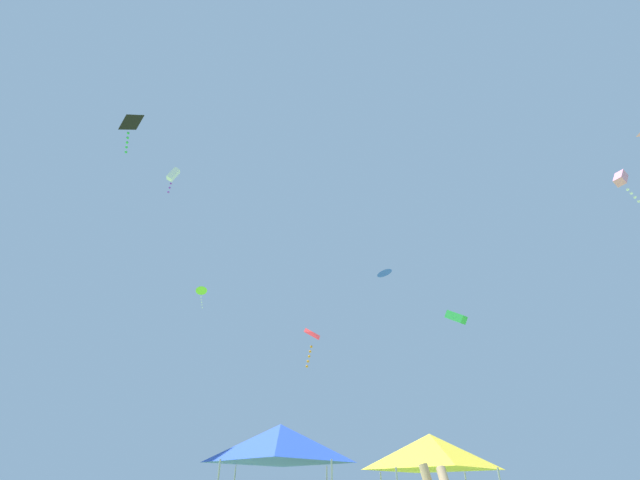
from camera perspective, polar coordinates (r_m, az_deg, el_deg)
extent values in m
pyramid|color=blue|center=(14.78, -5.38, -25.34)|extent=(3.38, 3.38, 1.08)
pyramid|color=yellow|center=(15.11, 14.63, -25.62)|extent=(3.12, 3.12, 1.00)
cone|color=blue|center=(38.62, 8.55, -4.29)|extent=(1.52, 1.54, 0.58)
pyramid|color=red|center=(24.02, -0.97, -12.29)|extent=(1.20, 1.24, 0.81)
sphere|color=orange|center=(23.77, -1.17, -14.04)|extent=(0.14, 0.14, 0.14)
sphere|color=orange|center=(23.65, -1.32, -14.64)|extent=(0.14, 0.14, 0.14)
sphere|color=orange|center=(23.54, -1.47, -15.25)|extent=(0.14, 0.14, 0.14)
sphere|color=orange|center=(23.43, -1.61, -15.87)|extent=(0.14, 0.14, 0.14)
sphere|color=orange|center=(23.32, -1.77, -16.49)|extent=(0.14, 0.14, 0.14)
cube|color=white|center=(36.94, -18.98, 8.27)|extent=(1.00, 0.64, 1.25)
sphere|color=purple|center=(36.22, -19.26, 7.12)|extent=(0.16, 0.16, 0.16)
sphere|color=purple|center=(35.82, -19.42, 6.59)|extent=(0.16, 0.16, 0.16)
sphere|color=purple|center=(35.41, -19.57, 6.05)|extent=(0.16, 0.16, 0.16)
cube|color=green|center=(22.35, 17.68, -9.78)|extent=(0.96, 1.07, 0.87)
cone|color=#75D138|center=(38.26, -15.53, -6.47)|extent=(1.23, 1.20, 0.54)
sphere|color=white|center=(38.03, -15.57, -7.32)|extent=(0.11, 0.11, 0.11)
sphere|color=white|center=(37.95, -15.54, -7.65)|extent=(0.11, 0.11, 0.11)
sphere|color=white|center=(37.88, -15.50, -7.98)|extent=(0.11, 0.11, 0.11)
sphere|color=white|center=(37.80, -15.46, -8.32)|extent=(0.11, 0.11, 0.11)
sphere|color=white|center=(37.72, -15.43, -8.65)|extent=(0.11, 0.11, 0.11)
pyramid|color=black|center=(25.19, -23.97, 14.20)|extent=(1.03, 0.88, 0.75)
sphere|color=green|center=(24.73, -24.20, 12.87)|extent=(0.13, 0.13, 0.13)
sphere|color=green|center=(24.60, -24.27, 12.32)|extent=(0.13, 0.13, 0.13)
sphere|color=green|center=(24.47, -24.33, 11.76)|extent=(0.13, 0.13, 0.13)
sphere|color=green|center=(24.35, -24.40, 11.20)|extent=(0.13, 0.13, 0.13)
sphere|color=green|center=(24.23, -24.46, 10.64)|extent=(0.13, 0.13, 0.13)
cube|color=pink|center=(23.29, 35.17, 6.75)|extent=(0.96, 0.76, 0.94)
sphere|color=white|center=(22.93, 35.79, 5.49)|extent=(0.12, 0.12, 0.12)
sphere|color=white|center=(22.80, 36.11, 5.06)|extent=(0.12, 0.12, 0.12)
sphere|color=white|center=(22.66, 36.44, 4.62)|extent=(0.12, 0.12, 0.12)
sphere|color=white|center=(22.53, 36.76, 4.18)|extent=(0.12, 0.12, 0.12)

